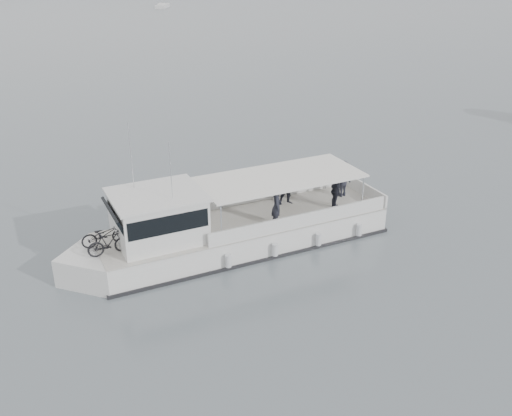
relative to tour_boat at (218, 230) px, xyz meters
name	(u,v)px	position (x,y,z in m)	size (l,w,h in m)	color
ground	(140,249)	(-2.99, 1.20, -0.94)	(1400.00, 1400.00, 0.00)	#545D63
tour_boat	(218,230)	(0.00, 0.00, 0.00)	(13.79, 4.63, 5.73)	silver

